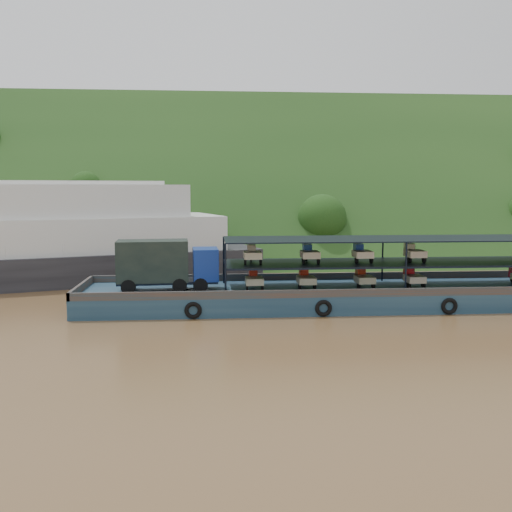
{
  "coord_description": "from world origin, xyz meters",
  "views": [
    {
      "loc": [
        -5.12,
        -36.3,
        7.93
      ],
      "look_at": [
        -2.0,
        3.0,
        3.2
      ],
      "focal_mm": 40.0,
      "sensor_mm": 36.0,
      "label": 1
    }
  ],
  "objects": [
    {
      "name": "ground",
      "position": [
        0.0,
        0.0,
        0.0
      ],
      "size": [
        160.0,
        160.0,
        0.0
      ],
      "primitive_type": "plane",
      "color": "brown",
      "rests_on": "ground"
    },
    {
      "name": "hillside",
      "position": [
        0.0,
        36.0,
        0.0
      ],
      "size": [
        140.0,
        39.6,
        39.6
      ],
      "primitive_type": "cube",
      "rotation": [
        0.79,
        0.0,
        0.0
      ],
      "color": "#163312",
      "rests_on": "ground"
    },
    {
      "name": "cargo_barge",
      "position": [
        2.79,
        1.24,
        1.12
      ],
      "size": [
        35.0,
        7.18,
        4.54
      ],
      "color": "#122A41",
      "rests_on": "ground"
    },
    {
      "name": "passenger_ferry",
      "position": [
        -22.12,
        12.33,
        3.68
      ],
      "size": [
        43.19,
        22.74,
        8.5
      ],
      "rotation": [
        0.0,
        0.0,
        0.31
      ],
      "color": "black",
      "rests_on": "ground"
    }
  ]
}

